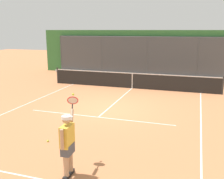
{
  "coord_description": "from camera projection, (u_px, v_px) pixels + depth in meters",
  "views": [
    {
      "loc": [
        -3.75,
        10.93,
        3.52
      ],
      "look_at": [
        -0.37,
        0.64,
        1.05
      ],
      "focal_mm": 42.07,
      "sensor_mm": 36.0,
      "label": 1
    }
  ],
  "objects": [
    {
      "name": "ground_plane",
      "position": [
        109.0,
        108.0,
        12.05
      ],
      "size": [
        60.0,
        60.0,
        0.0
      ],
      "primitive_type": "plane",
      "color": "#C67A4C"
    },
    {
      "name": "tennis_net",
      "position": [
        132.0,
        80.0,
        16.08
      ],
      "size": [
        10.42,
        0.09,
        1.07
      ],
      "color": "#2D2D2D",
      "rests_on": "ground"
    },
    {
      "name": "tennis_player",
      "position": [
        67.0,
        142.0,
        6.27
      ],
      "size": [
        0.52,
        1.33,
        1.86
      ],
      "rotation": [
        0.0,
        0.0,
        -1.51
      ],
      "color": "black",
      "rests_on": "ground"
    },
    {
      "name": "court_line_markings",
      "position": [
        96.0,
        119.0,
        10.59
      ],
      "size": [
        8.11,
        10.56,
        0.01
      ],
      "color": "white",
      "rests_on": "ground"
    },
    {
      "name": "fence_backdrop",
      "position": [
        149.0,
        53.0,
        20.73
      ],
      "size": [
        17.89,
        1.37,
        3.51
      ],
      "color": "#474C51",
      "rests_on": "ground"
    },
    {
      "name": "tennis_ball_near_net",
      "position": [
        48.0,
        141.0,
        8.43
      ],
      "size": [
        0.07,
        0.07,
        0.07
      ],
      "primitive_type": "sphere",
      "color": "#C1D138",
      "rests_on": "ground"
    }
  ]
}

